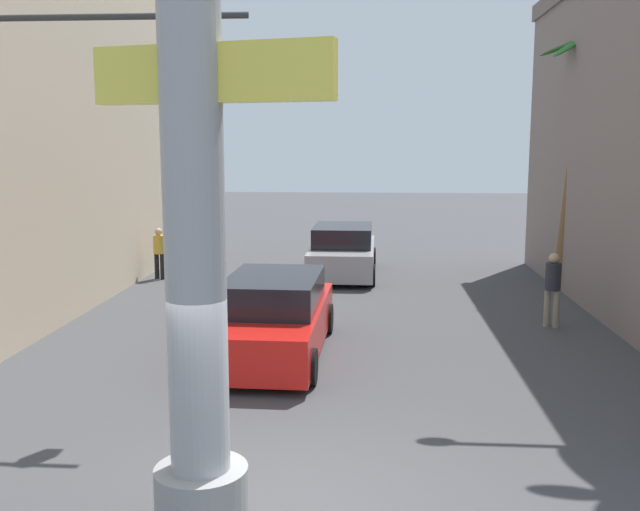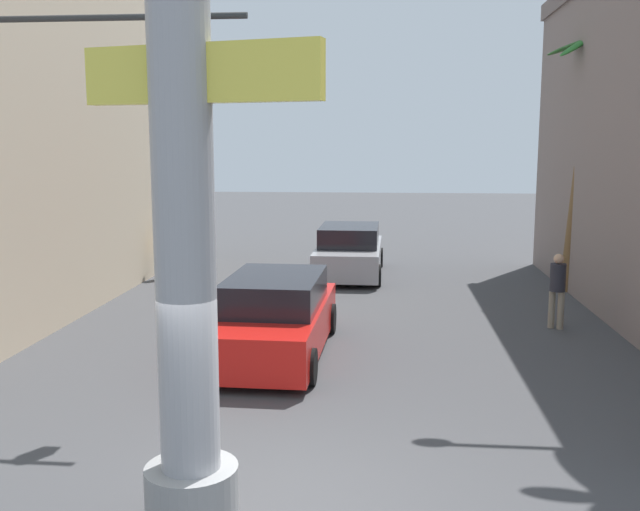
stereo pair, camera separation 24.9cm
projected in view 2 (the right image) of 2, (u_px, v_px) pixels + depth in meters
The scene contains 9 objects.
ground_plane at pixel (339, 308), 17.79m from camera, with size 88.10×88.10×0.00m, color #424244.
neon_sign_pole at pixel (181, 99), 6.87m from camera, with size 2.79×0.98×9.24m.
traffic_light_mast at pixel (34, 130), 11.35m from camera, with size 5.06×0.32×6.07m.
car_lead at pixel (276, 317), 13.75m from camera, with size 2.09×4.93×1.56m.
car_far at pixel (349, 252), 22.19m from camera, with size 2.09×4.82×1.56m.
palm_tree_far_left at pixel (179, 127), 26.11m from camera, with size 2.84×2.66×7.22m.
palm_tree_mid_right at pixel (585, 138), 19.10m from camera, with size 2.40×2.35×6.94m.
pedestrian_mid_right at pixel (557, 285), 15.67m from camera, with size 0.46×0.46×1.68m.
pedestrian_far_left at pixel (166, 249), 21.60m from camera, with size 0.42×0.42×1.56m.
Camera 2 is at (1.10, -7.35, 4.02)m, focal length 40.00 mm.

